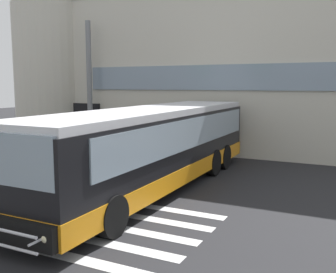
{
  "coord_description": "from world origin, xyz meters",
  "views": [
    {
      "loc": [
        7.21,
        -11.83,
        3.49
      ],
      "look_at": [
        0.64,
        1.36,
        1.5
      ],
      "focal_mm": 41.63,
      "sensor_mm": 36.0,
      "label": 1
    }
  ],
  "objects_px": {
    "passenger_near_column": "(93,133)",
    "passenger_by_doorway": "(110,134)",
    "bus_main_foreground": "(152,149)",
    "entry_support_column": "(89,85)"
  },
  "relations": [
    {
      "from": "passenger_near_column",
      "to": "passenger_by_doorway",
      "type": "xyz_separation_m",
      "value": [
        1.05,
        0.09,
        0.03
      ]
    },
    {
      "from": "passenger_by_doorway",
      "to": "entry_support_column",
      "type": "bearing_deg",
      "value": 156.85
    },
    {
      "from": "entry_support_column",
      "to": "passenger_by_doorway",
      "type": "bearing_deg",
      "value": -23.15
    },
    {
      "from": "entry_support_column",
      "to": "passenger_near_column",
      "type": "height_order",
      "value": "entry_support_column"
    },
    {
      "from": "bus_main_foreground",
      "to": "passenger_near_column",
      "type": "relative_size",
      "value": 7.38
    },
    {
      "from": "entry_support_column",
      "to": "bus_main_foreground",
      "type": "xyz_separation_m",
      "value": [
        7.22,
        -6.06,
        -2.09
      ]
    },
    {
      "from": "entry_support_column",
      "to": "bus_main_foreground",
      "type": "relative_size",
      "value": 0.55
    },
    {
      "from": "passenger_near_column",
      "to": "passenger_by_doorway",
      "type": "height_order",
      "value": "same"
    },
    {
      "from": "bus_main_foreground",
      "to": "passenger_by_doorway",
      "type": "height_order",
      "value": "bus_main_foreground"
    },
    {
      "from": "passenger_by_doorway",
      "to": "passenger_near_column",
      "type": "bearing_deg",
      "value": -174.93
    }
  ]
}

